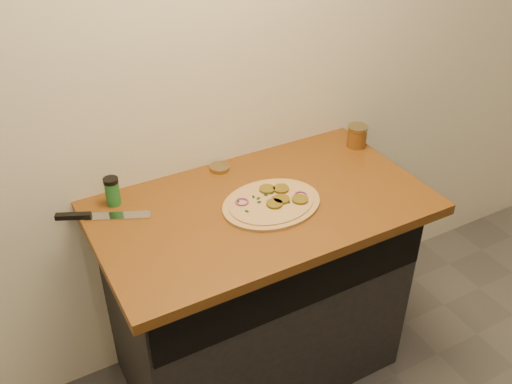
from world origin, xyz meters
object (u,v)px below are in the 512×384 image
chefs_knife (95,216)px  pizza (272,203)px  spice_shaker (112,191)px  salsa_jar (357,136)px

chefs_knife → pizza: bearing=-21.8°
chefs_knife → spice_shaker: spice_shaker is taller
pizza → chefs_knife: (-0.58, 0.23, -0.00)m
chefs_knife → salsa_jar: size_ratio=3.35×
spice_shaker → chefs_knife: bearing=-150.4°
pizza → spice_shaker: bearing=150.5°
chefs_knife → salsa_jar: bearing=-1.4°
pizza → spice_shaker: 0.57m
chefs_knife → salsa_jar: 1.10m
pizza → chefs_knife: size_ratio=1.26×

